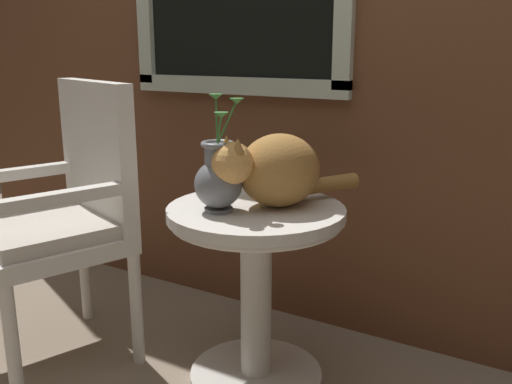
# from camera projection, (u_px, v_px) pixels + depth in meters

# --- Properties ---
(wicker_side_table) EXTENTS (0.58, 0.58, 0.62)m
(wicker_side_table) POSITION_uv_depth(u_px,v_px,m) (256.00, 265.00, 1.86)
(wicker_side_table) COLOR silver
(wicker_side_table) RESTS_ON ground_plane
(wicker_chair) EXTENTS (0.63, 0.61, 1.01)m
(wicker_chair) POSITION_uv_depth(u_px,v_px,m) (65.00, 209.00, 2.01)
(wicker_chair) COLOR silver
(wicker_chair) RESTS_ON ground_plane
(cat) EXTENTS (0.34, 0.51, 0.24)m
(cat) POSITION_uv_depth(u_px,v_px,m) (275.00, 170.00, 1.79)
(cat) COLOR #AD7A3D
(cat) RESTS_ON wicker_side_table
(pewter_vase_with_ivy) EXTENTS (0.15, 0.15, 0.36)m
(pewter_vase_with_ivy) POSITION_uv_depth(u_px,v_px,m) (218.00, 178.00, 1.74)
(pewter_vase_with_ivy) COLOR slate
(pewter_vase_with_ivy) RESTS_ON wicker_side_table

